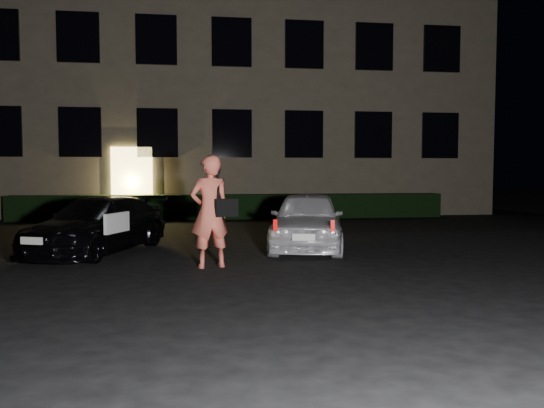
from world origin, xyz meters
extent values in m
plane|color=black|center=(0.00, 0.00, 0.00)|extent=(80.00, 80.00, 0.00)
cube|color=brown|center=(0.00, 15.00, 6.00)|extent=(20.00, 8.00, 12.00)
cube|color=#FFDE72|center=(-3.50, 10.94, 1.25)|extent=(1.40, 0.10, 2.50)
cube|color=black|center=(-7.80, 10.94, 3.00)|extent=(1.40, 0.10, 1.70)
cube|color=black|center=(-5.20, 10.94, 3.00)|extent=(1.40, 0.10, 1.70)
cube|color=black|center=(-2.60, 10.94, 3.00)|extent=(1.40, 0.10, 1.70)
cube|color=black|center=(0.00, 10.94, 3.00)|extent=(1.40, 0.10, 1.70)
cube|color=black|center=(2.60, 10.94, 3.00)|extent=(1.40, 0.10, 1.70)
cube|color=black|center=(5.20, 10.94, 3.00)|extent=(1.40, 0.10, 1.70)
cube|color=black|center=(7.80, 10.94, 3.00)|extent=(1.40, 0.10, 1.70)
cube|color=black|center=(-5.20, 10.94, 6.20)|extent=(1.40, 0.10, 1.70)
cube|color=black|center=(-2.60, 10.94, 6.20)|extent=(1.40, 0.10, 1.70)
cube|color=black|center=(0.00, 10.94, 6.20)|extent=(1.40, 0.10, 1.70)
cube|color=black|center=(2.60, 10.94, 6.20)|extent=(1.40, 0.10, 1.70)
cube|color=black|center=(5.20, 10.94, 6.20)|extent=(1.40, 0.10, 1.70)
cube|color=black|center=(7.80, 10.94, 6.20)|extent=(1.40, 0.10, 1.70)
cube|color=black|center=(0.00, 10.50, 0.42)|extent=(15.00, 0.70, 0.85)
imported|color=black|center=(-3.19, 3.08, 0.56)|extent=(2.87, 4.16, 1.12)
cube|color=white|center=(-2.67, 2.12, 0.69)|extent=(0.36, 0.77, 0.37)
cube|color=silver|center=(-3.92, 1.23, 0.49)|extent=(0.39, 0.18, 0.12)
imported|color=silver|center=(1.13, 2.98, 0.62)|extent=(2.26, 3.87, 1.24)
cube|color=red|center=(0.22, 1.42, 0.68)|extent=(0.08, 0.06, 0.21)
cube|color=red|center=(1.22, 1.18, 0.68)|extent=(0.08, 0.06, 0.21)
cube|color=silver|center=(0.71, 1.25, 0.47)|extent=(0.41, 0.13, 0.12)
imported|color=#ED6853|center=(-0.95, 1.05, 0.96)|extent=(0.80, 0.64, 1.92)
cube|color=black|center=(-0.69, 0.99, 1.03)|extent=(0.42, 0.28, 0.30)
cube|color=black|center=(-0.82, 1.00, 1.46)|extent=(0.06, 0.07, 0.60)
camera|label=1|loc=(-1.10, -8.02, 1.64)|focal=35.00mm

